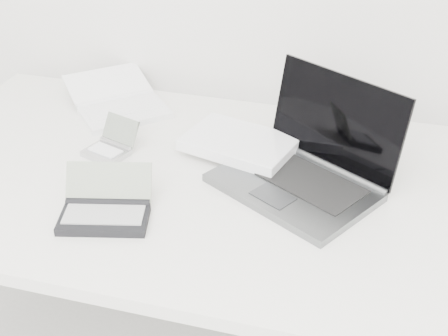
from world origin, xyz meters
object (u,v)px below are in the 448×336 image
(desk, at_px, (242,201))
(netbook_open_white, at_px, (119,104))
(palmtop_charcoal, at_px, (105,209))
(laptop_large, at_px, (282,159))

(desk, xyz_separation_m, netbook_open_white, (-0.41, 0.26, 0.06))
(desk, xyz_separation_m, palmtop_charcoal, (-0.24, -0.19, 0.07))
(laptop_large, xyz_separation_m, palmtop_charcoal, (-0.31, -0.26, -0.02))
(desk, relative_size, laptop_large, 3.12)
(laptop_large, relative_size, netbook_open_white, 1.44)
(netbook_open_white, bearing_deg, palmtop_charcoal, -111.99)
(desk, height_order, netbook_open_white, netbook_open_white)
(desk, relative_size, netbook_open_white, 4.49)
(netbook_open_white, bearing_deg, desk, -75.53)
(palmtop_charcoal, bearing_deg, netbook_open_white, 96.74)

